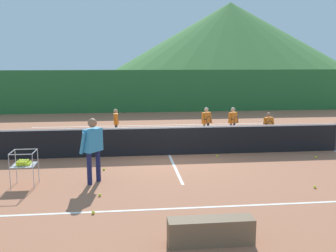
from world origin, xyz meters
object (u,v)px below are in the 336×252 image
object	(u,v)px
student_3	(268,125)
tennis_ball_5	(217,156)
tennis_ball_3	(93,212)
tennis_ball_4	(316,157)
tennis_net	(169,141)
tennis_ball_0	(315,187)
instructor	(93,144)
student_2	(233,120)
student_0	(116,121)
tennis_ball_6	(104,169)
student_1	(206,120)
tennis_ball_1	(100,195)
courtside_bench	(211,231)
ball_cart	(24,163)

from	to	relation	value
student_3	tennis_ball_5	bearing A→B (deg)	-142.69
tennis_ball_3	tennis_ball_4	size ratio (longest dim) A/B	1.00
tennis_net	tennis_ball_0	distance (m)	4.96
instructor	student_2	world-z (taller)	instructor
student_0	tennis_ball_4	bearing A→B (deg)	-30.23
tennis_ball_4	tennis_ball_6	size ratio (longest dim) A/B	1.00
instructor	student_1	distance (m)	6.55
instructor	tennis_ball_3	distance (m)	2.31
instructor	tennis_ball_3	xyz separation A→B (m)	(0.14, -2.08, -0.99)
tennis_ball_1	courtside_bench	size ratio (longest dim) A/B	0.05
tennis_ball_3	tennis_ball_5	distance (m)	5.68
tennis_ball_3	tennis_ball_1	bearing A→B (deg)	86.39
ball_cart	tennis_ball_3	bearing A→B (deg)	-47.03
student_0	student_2	xyz separation A→B (m)	(4.71, -0.41, 0.03)
tennis_ball_1	courtside_bench	bearing A→B (deg)	-51.14
tennis_ball_3	student_0	bearing A→B (deg)	87.71
instructor	student_0	world-z (taller)	instructor
tennis_ball_6	student_3	bearing A→B (deg)	26.29
tennis_ball_1	tennis_ball_4	bearing A→B (deg)	22.33
student_1	tennis_ball_5	bearing A→B (deg)	-94.73
student_2	tennis_ball_4	bearing A→B (deg)	-61.72
student_2	student_0	bearing A→B (deg)	175.06
tennis_ball_4	student_2	bearing A→B (deg)	118.28
student_3	tennis_ball_5	xyz separation A→B (m)	(-2.43, -1.85, -0.68)
student_0	tennis_ball_3	bearing A→B (deg)	-92.29
student_2	tennis_ball_5	xyz separation A→B (m)	(-1.34, -2.90, -0.73)
courtside_bench	instructor	bearing A→B (deg)	122.28
tennis_ball_4	tennis_ball_5	size ratio (longest dim) A/B	1.00
tennis_ball_3	tennis_ball_6	xyz separation A→B (m)	(0.05, 3.19, 0.00)
tennis_ball_0	tennis_ball_3	size ratio (longest dim) A/B	1.00
instructor	tennis_ball_5	world-z (taller)	instructor
tennis_ball_0	tennis_ball_4	bearing A→B (deg)	62.16
tennis_ball_0	tennis_ball_3	xyz separation A→B (m)	(-5.37, -1.02, 0.00)
student_0	tennis_ball_6	size ratio (longest dim) A/B	17.92
ball_cart	tennis_ball_3	world-z (taller)	ball_cart
student_3	tennis_ball_1	bearing A→B (deg)	-139.62
ball_cart	tennis_ball_6	xyz separation A→B (m)	(1.92, 1.18, -0.56)
tennis_ball_3	tennis_ball_5	world-z (taller)	same
student_2	student_3	bearing A→B (deg)	-43.81
instructor	tennis_ball_5	size ratio (longest dim) A/B	24.99
ball_cart	courtside_bench	distance (m)	5.36
student_2	courtside_bench	world-z (taller)	student_2
tennis_ball_6	courtside_bench	xyz separation A→B (m)	(2.09, -4.72, 0.20)
student_0	student_2	size ratio (longest dim) A/B	0.96
tennis_ball_5	student_3	bearing A→B (deg)	37.31
student_0	tennis_ball_4	world-z (taller)	student_0
tennis_ball_6	student_2	bearing A→B (deg)	39.14
ball_cart	tennis_ball_1	world-z (taller)	ball_cart
tennis_ball_0	student_1	bearing A→B (deg)	103.15
student_1	courtside_bench	distance (m)	8.94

